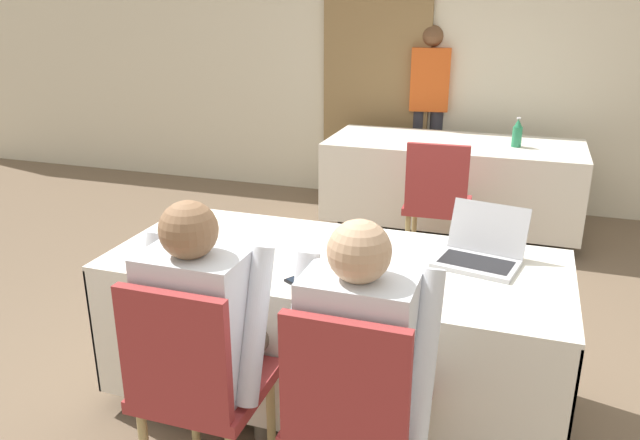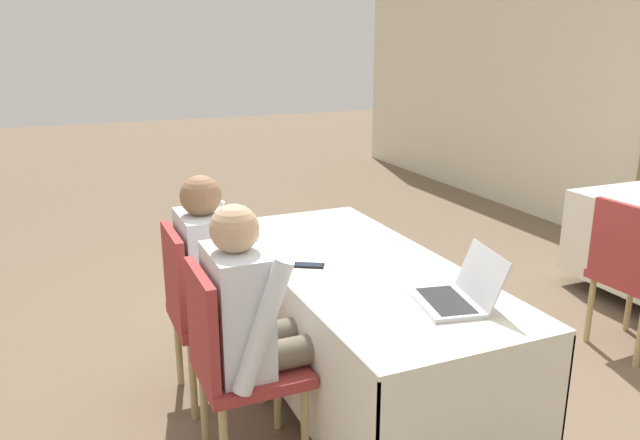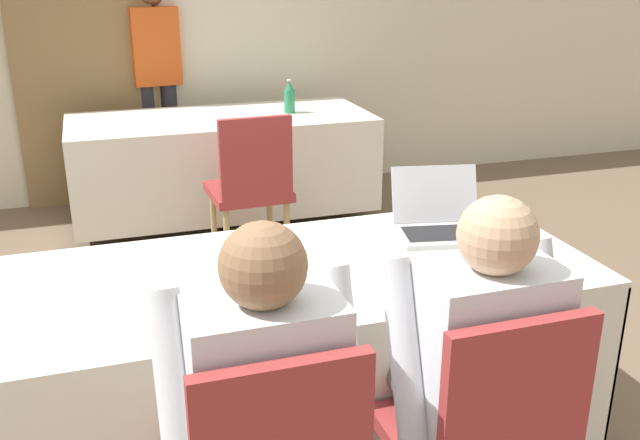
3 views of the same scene
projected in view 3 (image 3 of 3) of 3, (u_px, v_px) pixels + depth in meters
name	position (u px, v px, depth m)	size (l,w,h in m)	color
wall_back	(170.00, 13.00, 5.14)	(12.00, 0.06, 2.70)	beige
curtain_panel	(80.00, 19.00, 4.91)	(0.98, 0.04, 2.65)	olive
conference_table_near	(301.00, 313.00, 2.46)	(1.99, 0.86, 0.73)	white
conference_table_far	(222.00, 141.00, 4.78)	(1.99, 0.86, 0.73)	white
laptop	(441.00, 223.00, 2.69)	(0.39, 0.37, 0.23)	#B7B7BC
cell_phone	(304.00, 301.00, 2.16)	(0.13, 0.16, 0.01)	black
paper_beside_laptop	(370.00, 236.00, 2.68)	(0.30, 0.35, 0.00)	white
paper_centre_table	(219.00, 259.00, 2.48)	(0.27, 0.33, 0.00)	white
paper_left_edge	(104.00, 330.00, 2.00)	(0.21, 0.30, 0.00)	white
water_bottle	(289.00, 98.00, 4.81)	(0.07, 0.07, 0.23)	#288456
chair_near_right	(485.00, 437.00, 1.90)	(0.44, 0.44, 0.92)	tan
chair_far_spare	(251.00, 184.00, 4.04)	(0.46, 0.46, 0.92)	tan
person_checkered_shirt	(260.00, 404.00, 1.77)	(0.50, 0.52, 1.18)	#665B4C
person_white_shirt	(469.00, 365.00, 1.94)	(0.50, 0.52, 1.18)	#665B4C
person_red_shirt	(156.00, 76.00, 5.22)	(0.36, 0.24, 1.59)	#33333D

